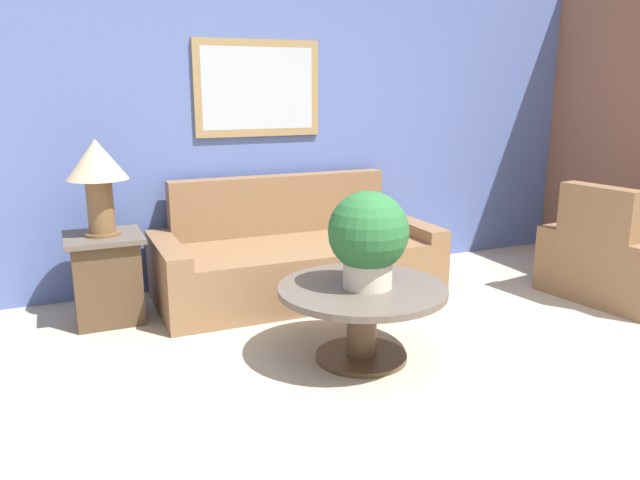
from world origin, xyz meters
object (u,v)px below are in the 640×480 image
object	(u,v)px
coffee_table	(362,307)
side_table	(107,277)
table_lamp	(97,170)
armchair	(622,262)
potted_plant_on_table	(368,236)
couch_main	(296,260)

from	to	relation	value
coffee_table	side_table	distance (m)	1.89
side_table	table_lamp	world-z (taller)	table_lamp
armchair	coffee_table	xyz separation A→B (m)	(-2.45, -0.25, 0.06)
coffee_table	potted_plant_on_table	size ratio (longest dim) A/B	1.76
armchair	table_lamp	distance (m)	4.04
couch_main	coffee_table	xyz separation A→B (m)	(-0.08, -1.32, 0.05)
couch_main	side_table	world-z (taller)	couch_main
armchair	potted_plant_on_table	distance (m)	2.49
side_table	couch_main	bearing A→B (deg)	0.64
couch_main	potted_plant_on_table	xyz separation A→B (m)	(-0.05, -1.34, 0.49)
coffee_table	table_lamp	size ratio (longest dim) A/B	1.55
armchair	coffee_table	distance (m)	2.47
couch_main	potted_plant_on_table	distance (m)	1.43
table_lamp	potted_plant_on_table	xyz separation A→B (m)	(1.39, -1.32, -0.30)
coffee_table	side_table	size ratio (longest dim) A/B	1.63
armchair	potted_plant_on_table	world-z (taller)	potted_plant_on_table
side_table	table_lamp	distance (m)	0.76
couch_main	side_table	distance (m)	1.44
table_lamp	coffee_table	bearing A→B (deg)	-43.71
coffee_table	table_lamp	distance (m)	2.03
armchair	coffee_table	world-z (taller)	armchair
potted_plant_on_table	table_lamp	bearing A→B (deg)	136.46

